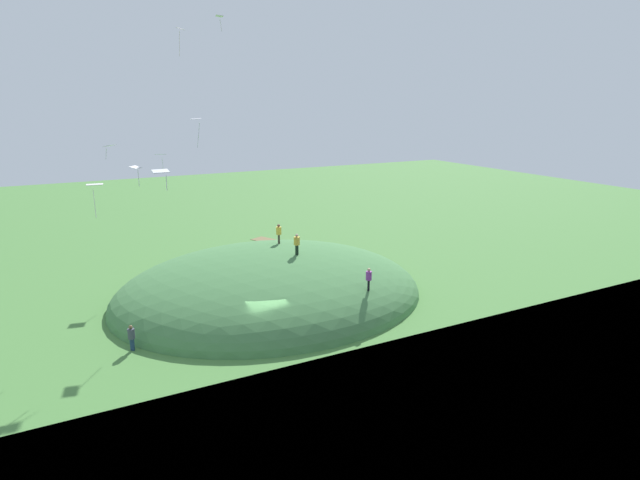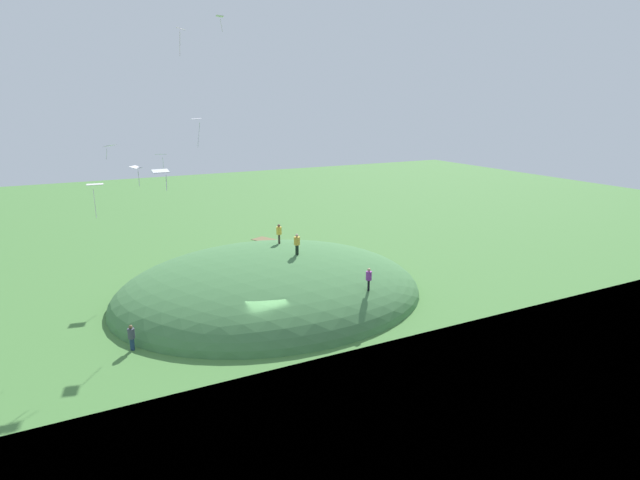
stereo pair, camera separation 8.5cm
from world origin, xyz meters
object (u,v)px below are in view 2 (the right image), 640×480
at_px(person_watching_kites, 279,232).
at_px(kite_0, 197,120).
at_px(kite_8, 95,186).
at_px(kite_9, 110,146).
at_px(person_with_child, 369,277).
at_px(kite_5, 136,168).
at_px(person_near_shore, 297,242).
at_px(kite_2, 161,155).
at_px(kite_3, 181,32).
at_px(kite_6, 161,172).
at_px(kite_4, 220,17).
at_px(person_walking_path, 131,335).

xyz_separation_m(person_watching_kites, kite_0, (1.28, 6.01, 9.05)).
relative_size(kite_8, kite_9, 1.93).
distance_m(person_with_child, kite_5, 17.05).
height_order(person_near_shore, kite_2, kite_2).
bearing_deg(kite_9, kite_3, -100.37).
distance_m(kite_3, kite_6, 15.11).
xyz_separation_m(kite_4, kite_5, (-9.70, 9.13, -10.94)).
bearing_deg(kite_4, kite_9, 106.57).
bearing_deg(person_with_child, kite_3, -120.54).
height_order(kite_3, kite_9, kite_3).
bearing_deg(person_watching_kites, kite_5, 118.85).
bearing_deg(kite_6, kite_5, 4.51).
xyz_separation_m(kite_0, kite_2, (6.38, 1.59, -3.09)).
relative_size(person_near_shore, person_watching_kites, 0.98).
bearing_deg(person_with_child, kite_0, -119.97).
height_order(person_near_shore, kite_0, kite_0).
bearing_deg(kite_8, person_walking_path, -171.45).
bearing_deg(kite_2, person_near_shore, -147.16).
xyz_separation_m(person_watching_kites, kite_3, (2.27, 6.56, 15.38)).
height_order(person_with_child, person_watching_kites, person_watching_kites).
bearing_deg(kite_2, kite_6, 168.86).
distance_m(kite_5, kite_6, 5.82).
distance_m(person_near_shore, person_watching_kites, 3.86).
bearing_deg(kite_2, kite_0, -166.00).
bearing_deg(kite_4, kite_8, 126.30).
bearing_deg(person_watching_kites, person_with_child, -154.62).
height_order(kite_0, kite_2, kite_0).
xyz_separation_m(kite_4, kite_9, (-2.93, 9.83, -9.99)).
xyz_separation_m(kite_3, kite_8, (-4.57, 7.30, -10.27)).
bearing_deg(person_with_child, kite_4, -140.58).
bearing_deg(kite_5, kite_9, 5.96).
distance_m(person_near_shore, kite_8, 14.68).
height_order(kite_0, kite_6, kite_0).
bearing_deg(kite_9, kite_5, -174.04).
xyz_separation_m(person_watching_kites, person_walking_path, (-7.38, 13.09, -3.42)).
xyz_separation_m(kite_3, kite_6, (-11.54, 4.38, -8.71)).
height_order(kite_2, kite_8, kite_2).
bearing_deg(kite_9, person_near_shore, -120.89).
bearing_deg(kite_9, kite_6, -174.70).
distance_m(person_near_shore, kite_0, 11.90).
bearing_deg(kite_3, person_with_child, -143.84).
bearing_deg(kite_9, person_watching_kites, -105.17).
height_order(kite_3, kite_6, kite_3).
bearing_deg(kite_6, person_near_shore, -63.30).
bearing_deg(kite_4, person_near_shore, -168.21).
xyz_separation_m(kite_4, kite_6, (-15.49, 8.67, -10.53)).
height_order(person_walking_path, kite_5, kite_5).
xyz_separation_m(person_near_shore, kite_3, (6.13, 6.39, 15.33)).
bearing_deg(kite_0, person_watching_kites, -102.02).
xyz_separation_m(person_watching_kites, kite_8, (-2.30, 13.86, 5.11)).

